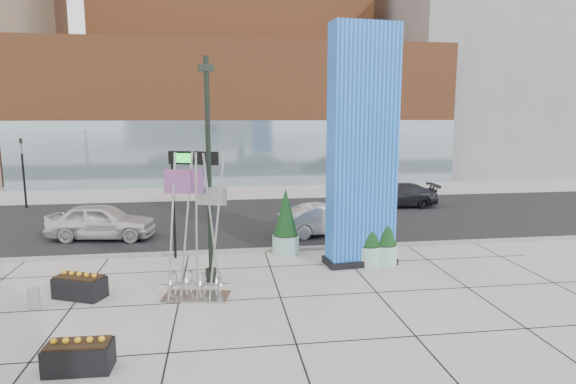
{
  "coord_description": "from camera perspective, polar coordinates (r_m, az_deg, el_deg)",
  "views": [
    {
      "loc": [
        -0.74,
        -14.63,
        5.43
      ],
      "look_at": [
        1.66,
        2.0,
        2.72
      ],
      "focal_mm": 30.0,
      "sensor_mm": 36.0,
      "label": 1
    }
  ],
  "objects": [
    {
      "name": "round_planter_mid",
      "position": [
        18.0,
        11.34,
        -4.56
      ],
      "size": [
        1.03,
        1.03,
        2.58
      ],
      "color": "#98CCC2",
      "rests_on": "ground"
    },
    {
      "name": "ground",
      "position": [
        15.63,
        -5.09,
        -11.23
      ],
      "size": [
        160.0,
        160.0,
        0.0
      ],
      "primitive_type": "plane",
      "color": "#9E9991",
      "rests_on": "ground"
    },
    {
      "name": "car_dark_east",
      "position": [
        29.25,
        12.76,
        -0.4
      ],
      "size": [
        4.88,
        2.22,
        1.39
      ],
      "primitive_type": "imported",
      "rotation": [
        0.0,
        0.0,
        -1.63
      ],
      "color": "black",
      "rests_on": "ground"
    },
    {
      "name": "round_planter_west",
      "position": [
        18.88,
        -0.28,
        -3.66
      ],
      "size": [
        1.05,
        1.05,
        2.63
      ],
      "color": "#98CCC2",
      "rests_on": "ground"
    },
    {
      "name": "street_asphalt",
      "position": [
        25.23,
        -6.35,
        -3.31
      ],
      "size": [
        80.0,
        12.0,
        0.02
      ],
      "primitive_type": "cube",
      "color": "black",
      "rests_on": "ground"
    },
    {
      "name": "lamp_post",
      "position": [
        15.53,
        -9.3,
        -0.17
      ],
      "size": [
        0.48,
        0.4,
        7.21
      ],
      "rotation": [
        0.0,
        0.0,
        0.23
      ],
      "color": "black",
      "rests_on": "ground"
    },
    {
      "name": "public_art_sculpture",
      "position": [
        14.69,
        -10.87,
        -7.96
      ],
      "size": [
        2.08,
        1.31,
        4.4
      ],
      "rotation": [
        0.0,
        0.0,
        -0.19
      ],
      "color": "#B0B4B5",
      "rests_on": "ground"
    },
    {
      "name": "box_planter_north",
      "position": [
        15.93,
        -23.44,
        -10.15
      ],
      "size": [
        1.65,
        1.27,
        0.81
      ],
      "rotation": [
        0.0,
        0.0,
        -0.42
      ],
      "color": "black",
      "rests_on": "ground"
    },
    {
      "name": "car_silver_mid",
      "position": [
        21.99,
        4.48,
        -3.32
      ],
      "size": [
        4.39,
        2.1,
        1.39
      ],
      "primitive_type": "imported",
      "rotation": [
        0.0,
        0.0,
        1.73
      ],
      "color": "#ADAFB5",
      "rests_on": "ground"
    },
    {
      "name": "tower_podium",
      "position": [
        41.67,
        -5.89,
        9.2
      ],
      "size": [
        34.0,
        10.0,
        11.0
      ],
      "primitive_type": "cube",
      "color": "brown",
      "rests_on": "ground"
    },
    {
      "name": "tower_glass_front",
      "position": [
        36.99,
        -5.5,
        4.57
      ],
      "size": [
        34.0,
        0.6,
        5.0
      ],
      "primitive_type": "cube",
      "color": "#8CA5B2",
      "rests_on": "ground"
    },
    {
      "name": "traffic_signal",
      "position": [
        31.86,
        -28.89,
        2.37
      ],
      "size": [
        0.15,
        0.18,
        4.1
      ],
      "color": "black",
      "rests_on": "ground"
    },
    {
      "name": "blue_pylon",
      "position": [
        17.37,
        8.79,
        4.76
      ],
      "size": [
        2.68,
        1.42,
        8.56
      ],
      "rotation": [
        0.0,
        0.0,
        0.11
      ],
      "color": "#0C4CB6",
      "rests_on": "ground"
    },
    {
      "name": "car_white_west",
      "position": [
        22.71,
        -21.19,
        -3.29
      ],
      "size": [
        4.79,
        2.43,
        1.56
      ],
      "primitive_type": "imported",
      "rotation": [
        0.0,
        0.0,
        1.44
      ],
      "color": "silver",
      "rests_on": "ground"
    },
    {
      "name": "curb_edge",
      "position": [
        19.41,
        -5.75,
        -6.96
      ],
      "size": [
        80.0,
        0.3,
        0.12
      ],
      "primitive_type": "cube",
      "color": "gray",
      "rests_on": "ground"
    },
    {
      "name": "concrete_bollard",
      "position": [
        15.65,
        -27.87,
        -11.06
      ],
      "size": [
        0.32,
        0.32,
        0.62
      ],
      "primitive_type": "cylinder",
      "color": "gray",
      "rests_on": "ground"
    },
    {
      "name": "round_planter_east",
      "position": [
        17.79,
        9.53,
        -4.7
      ],
      "size": [
        1.03,
        1.03,
        2.56
      ],
      "color": "#98CCC2",
      "rests_on": "ground"
    },
    {
      "name": "overhead_street_sign",
      "position": [
        18.37,
        -11.4,
        3.01
      ],
      "size": [
        1.85,
        0.9,
        4.11
      ],
      "rotation": [
        0.0,
        0.0,
        -0.39
      ],
      "color": "black",
      "rests_on": "ground"
    },
    {
      "name": "box_planter_south",
      "position": [
        11.75,
        -23.54,
        -17.31
      ],
      "size": [
        1.4,
        0.74,
        0.76
      ],
      "rotation": [
        0.0,
        0.0,
        -0.04
      ],
      "color": "black",
      "rests_on": "ground"
    },
    {
      "name": "building_grey_parking",
      "position": [
        53.87,
        22.11,
        12.3
      ],
      "size": [
        20.0,
        18.0,
        18.0
      ],
      "primitive_type": "cube",
      "color": "slate",
      "rests_on": "ground"
    }
  ]
}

